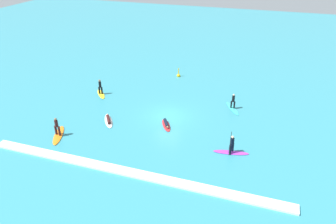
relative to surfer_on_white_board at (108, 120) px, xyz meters
The scene contains 9 objects.
ground_plane 5.97m from the surfer_on_white_board, 28.41° to the left, with size 120.00×120.00×0.00m, color teal.
surfer_on_white_board is the anchor object (origin of this frame).
surfer_on_red_board 5.76m from the surfer_on_white_board, 10.49° to the left, with size 1.77×2.47×0.41m.
surfer_on_purple_board 12.38m from the surfer_on_white_board, ahead, with size 3.04×1.16×2.20m.
surfer_on_yellow_board 6.57m from the surfer_on_white_board, 125.47° to the left, with size 2.25×2.51×1.83m.
surfer_on_teal_board 13.00m from the surfer_on_white_board, 30.61° to the left, with size 2.06×2.96×1.71m.
surfer_on_orange_board 4.92m from the surfer_on_white_board, 129.10° to the right, with size 2.01×3.31×1.84m.
marker_buoy 13.83m from the surfer_on_white_board, 77.02° to the left, with size 0.47×0.47×1.26m.
wave_crest 8.47m from the surfer_on_white_board, 51.75° to the right, with size 24.70×0.90×0.18m, color white.
Camera 1 is at (9.13, -27.08, 15.89)m, focal length 34.46 mm.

